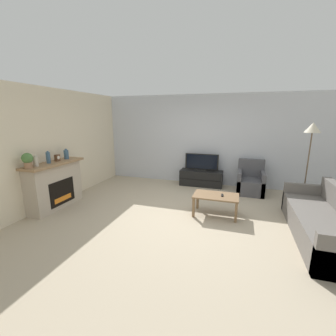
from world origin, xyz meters
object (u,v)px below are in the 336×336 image
at_px(mantel_vase_right, 66,154).
at_px(tv_stand, 201,178).
at_px(tv, 202,163).
at_px(mantel_vase_centre_left, 48,157).
at_px(armchair, 250,183).
at_px(mantel_vase_left, 36,161).
at_px(coffee_table, 216,198).
at_px(mantel_clock, 57,158).
at_px(potted_plant, 27,160).
at_px(fireplace, 55,185).
at_px(couch, 325,224).
at_px(floor_lamp, 312,134).
at_px(remote, 222,195).

xyz_separation_m(mantel_vase_right, tv_stand, (2.90, 2.24, -0.94)).
distance_m(mantel_vase_right, tv, 3.69).
xyz_separation_m(mantel_vase_centre_left, armchair, (4.29, 2.53, -0.90)).
relative_size(mantel_vase_left, coffee_table, 0.25).
bearing_deg(mantel_clock, mantel_vase_centre_left, -90.17).
height_order(mantel_vase_centre_left, potted_plant, potted_plant).
bearing_deg(tv_stand, mantel_vase_left, -133.03).
relative_size(fireplace, mantel_vase_right, 5.77).
height_order(fireplace, couch, fireplace).
distance_m(mantel_vase_left, tv, 4.27).
relative_size(tv, armchair, 1.10).
bearing_deg(mantel_vase_right, tv_stand, 37.76).
distance_m(armchair, coffee_table, 1.89).
xyz_separation_m(mantel_vase_centre_left, coffee_table, (3.54, 0.79, -0.81)).
bearing_deg(mantel_vase_right, mantel_vase_left, -90.00).
height_order(mantel_vase_centre_left, tv, mantel_vase_centre_left).
bearing_deg(mantel_clock, coffee_table, 8.70).
bearing_deg(floor_lamp, fireplace, -161.10).
bearing_deg(mantel_vase_left, potted_plant, -90.00).
xyz_separation_m(tv_stand, coffee_table, (0.64, -1.99, 0.15)).
height_order(fireplace, mantel_vase_left, mantel_vase_left).
height_order(mantel_clock, floor_lamp, floor_lamp).
bearing_deg(remote, couch, -16.54).
xyz_separation_m(potted_plant, tv, (2.90, 3.28, -0.53)).
bearing_deg(armchair, tv_stand, 169.76).
height_order(coffee_table, floor_lamp, floor_lamp).
distance_m(mantel_clock, couch, 5.49).
distance_m(mantel_clock, potted_plant, 0.76).
xyz_separation_m(mantel_vase_left, couch, (5.42, 0.72, -0.90)).
xyz_separation_m(fireplace, mantel_vase_centre_left, (0.02, -0.11, 0.65)).
bearing_deg(mantel_vase_left, mantel_clock, 89.92).
height_order(fireplace, mantel_vase_centre_left, mantel_vase_centre_left).
height_order(tv, remote, tv).
bearing_deg(remote, tv_stand, 107.46).
height_order(armchair, floor_lamp, floor_lamp).
relative_size(tv_stand, tv, 1.28).
relative_size(potted_plant, tv, 0.31).
height_order(mantel_clock, armchair, mantel_clock).
distance_m(tv_stand, tv, 0.47).
xyz_separation_m(mantel_clock, couch, (5.42, 0.15, -0.86)).
xyz_separation_m(mantel_clock, tv_stand, (2.89, 2.53, -0.90)).
bearing_deg(fireplace, floor_lamp, 18.90).
bearing_deg(tv, fireplace, -137.48).
distance_m(tv, remote, 2.14).
bearing_deg(fireplace, mantel_clock, 83.02).
bearing_deg(tv, mantel_vase_centre_left, -136.19).
bearing_deg(mantel_vase_left, tv_stand, 46.97).
relative_size(mantel_vase_centre_left, mantel_vase_right, 1.10).
relative_size(coffee_table, remote, 6.11).
distance_m(fireplace, mantel_clock, 0.61).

